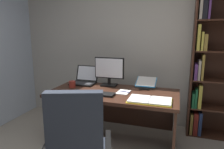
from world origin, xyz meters
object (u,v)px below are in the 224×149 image
laptop (84,80)px  computer_mouse (76,91)px  monitor (109,72)px  coffee_mug (72,84)px  keyboard (98,94)px  desk (115,104)px  pen (125,92)px  bookshelf (215,68)px  reading_stand_with_book (146,83)px  notepad (123,92)px  open_binder (150,100)px

laptop → computer_mouse: (0.10, -0.46, -0.03)m
monitor → laptop: size_ratio=1.22×
computer_mouse → coffee_mug: 0.27m
keyboard → computer_mouse: computer_mouse is taller
laptop → coffee_mug: laptop is taller
desk → pen: size_ratio=11.90×
keyboard → coffee_mug: 0.51m
desk → monitor: bearing=126.4°
monitor → pen: bearing=-41.6°
bookshelf → reading_stand_with_book: bookshelf is taller
notepad → pen: pen is taller
bookshelf → reading_stand_with_book: size_ratio=7.07×
laptop → keyboard: bearing=-48.9°
desk → coffee_mug: (-0.61, -0.05, 0.25)m
bookshelf → keyboard: (-1.43, -0.89, -0.26)m
laptop → coffee_mug: bearing=-104.5°
desk → coffee_mug: size_ratio=17.96×
open_binder → computer_mouse: bearing=176.2°
keyboard → reading_stand_with_book: 0.74m
laptop → open_binder: bearing=-25.9°
computer_mouse → coffee_mug: (-0.17, 0.21, 0.03)m
monitor → notepad: (0.28, -0.27, -0.20)m
bookshelf → coffee_mug: (-1.90, -0.68, -0.23)m
desk → notepad: notepad is taller
computer_mouse → reading_stand_with_book: bearing=32.5°
keyboard → laptop: bearing=131.1°
keyboard → open_binder: (0.65, -0.05, -0.00)m
keyboard → pen: keyboard is taller
desk → open_binder: (0.51, -0.30, 0.22)m
pen → coffee_mug: 0.77m
keyboard → open_binder: size_ratio=0.85×
monitor → computer_mouse: monitor is taller
monitor → pen: monitor is taller
keyboard → monitor: bearing=90.0°
pen → bookshelf: bearing=32.0°
bookshelf → monitor: (-1.43, -0.44, -0.07)m
notepad → bookshelf: bearing=31.6°
desk → keyboard: 0.36m
bookshelf → coffee_mug: bookshelf is taller
computer_mouse → notepad: (0.58, 0.18, -0.02)m
open_binder → monitor: bearing=141.8°
monitor → notepad: size_ratio=2.06×
reading_stand_with_book → bookshelf: bearing=21.7°
reading_stand_with_book → open_binder: bearing=-76.9°
computer_mouse → desk: bearing=29.7°
desk → keyboard: (-0.14, -0.25, 0.22)m
open_binder → coffee_mug: coffee_mug is taller
computer_mouse → pen: bearing=16.7°
reading_stand_with_book → computer_mouse: bearing=-147.5°
desk → computer_mouse: (-0.44, -0.25, 0.22)m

